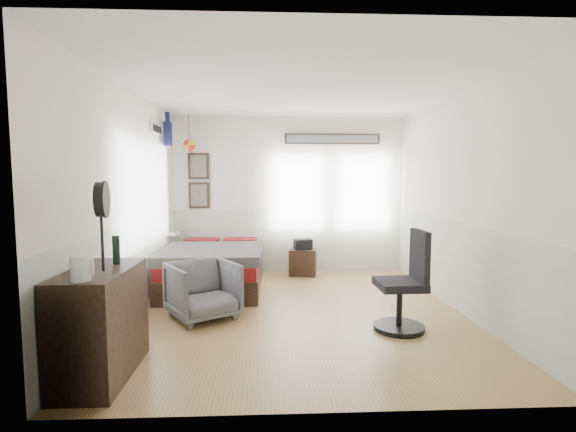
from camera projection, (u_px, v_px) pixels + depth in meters
name	position (u px, v px, depth m)	size (l,w,h in m)	color
ground_plane	(298.00, 312.00, 5.16)	(4.00, 4.50, 0.01)	#A37646
room_shell	(291.00, 181.00, 5.20)	(4.02, 4.52, 2.71)	silver
wall_decor	(223.00, 150.00, 6.87)	(3.55, 1.32, 1.44)	black
bed	(215.00, 267.00, 6.25)	(1.45, 1.98, 0.63)	black
dresser	(101.00, 323.00, 3.44)	(0.48, 1.00, 0.90)	black
armchair	(203.00, 290.00, 4.88)	(0.72, 0.74, 0.67)	#4C4C54
nightstand	(303.00, 262.00, 7.08)	(0.44, 0.36, 0.44)	black
task_chair	(405.00, 290.00, 4.49)	(0.55, 0.55, 1.09)	black
kettle	(81.00, 269.00, 3.00)	(0.16, 0.14, 0.19)	silver
bottle	(116.00, 250.00, 3.60)	(0.06, 0.06, 0.25)	black
stand_fan	(102.00, 201.00, 3.29)	(0.12, 0.30, 0.72)	black
black_bag	(303.00, 244.00, 7.05)	(0.29, 0.19, 0.17)	black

